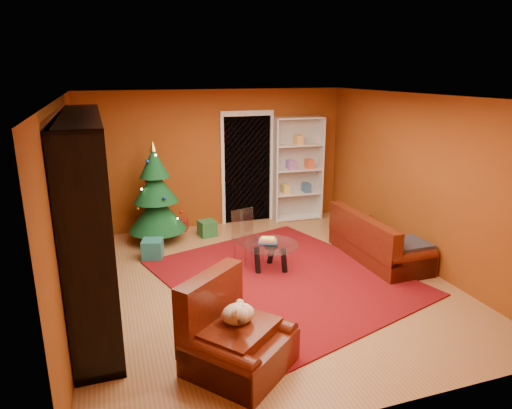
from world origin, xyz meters
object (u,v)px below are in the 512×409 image
object	(u,v)px
gift_box_green	(207,228)
media_unit	(89,216)
rug	(283,277)
gift_box_red	(182,225)
dog	(238,314)
acrylic_chair	(248,240)
coffee_table	(271,257)
gift_box_teal	(153,249)
sofa	(379,236)
white_bookshelf	(298,169)
christmas_tree	(156,194)
armchair	(239,334)

from	to	relation	value
gift_box_green	media_unit	bearing A→B (deg)	-131.82
rug	gift_box_red	size ratio (longest dim) A/B	16.86
gift_box_red	dog	bearing A→B (deg)	-91.79
acrylic_chair	coffee_table	bearing A→B (deg)	-73.57
gift_box_teal	coffee_table	world-z (taller)	coffee_table
acrylic_chair	dog	bearing A→B (deg)	-124.71
gift_box_green	sofa	xyz separation A→B (m)	(2.38, -1.92, 0.24)
gift_box_red	sofa	distance (m)	3.66
rug	white_bookshelf	xyz separation A→B (m)	(1.30, 2.54, 1.02)
christmas_tree	dog	distance (m)	3.89
gift_box_teal	armchair	world-z (taller)	armchair
rug	armchair	xyz separation A→B (m)	(-1.20, -1.82, 0.38)
christmas_tree	dog	bearing A→B (deg)	-84.79
media_unit	gift_box_red	size ratio (longest dim) A/B	15.44
white_bookshelf	armchair	world-z (taller)	white_bookshelf
media_unit	acrylic_chair	xyz separation A→B (m)	(2.26, 0.73, -0.84)
gift_box_teal	gift_box_green	xyz separation A→B (m)	(1.06, 0.76, -0.01)
gift_box_red	coffee_table	distance (m)	2.45
gift_box_red	dog	distance (m)	4.33
media_unit	gift_box_green	xyz separation A→B (m)	(1.91, 2.14, -1.08)
media_unit	armchair	distance (m)	2.41
dog	acrylic_chair	size ratio (longest dim) A/B	0.53
rug	acrylic_chair	size ratio (longest dim) A/B	4.59
media_unit	armchair	world-z (taller)	media_unit
white_bookshelf	dog	distance (m)	4.98
rug	coffee_table	world-z (taller)	coffee_table
gift_box_teal	coffee_table	distance (m)	1.95
gift_box_green	armchair	size ratio (longest dim) A/B	0.29
rug	dog	bearing A→B (deg)	-124.38
christmas_tree	sofa	xyz separation A→B (m)	(3.27, -1.92, -0.48)
christmas_tree	dog	xyz separation A→B (m)	(0.35, -3.87, -0.29)
christmas_tree	gift_box_green	size ratio (longest dim) A/B	6.19
media_unit	christmas_tree	xyz separation A→B (m)	(1.03, 2.14, -0.35)
gift_box_teal	dog	size ratio (longest dim) A/B	0.79
white_bookshelf	acrylic_chair	world-z (taller)	white_bookshelf
white_bookshelf	sofa	distance (m)	2.47
gift_box_green	armchair	distance (m)	3.97
gift_box_red	armchair	xyz separation A→B (m)	(-0.14, -4.38, 0.28)
white_bookshelf	armchair	xyz separation A→B (m)	(-2.50, -4.36, -0.64)
gift_box_teal	rug	bearing A→B (deg)	-38.11
gift_box_teal	coffee_table	bearing A→B (deg)	-32.04
gift_box_red	acrylic_chair	distance (m)	2.02
white_bookshelf	gift_box_green	bearing A→B (deg)	-164.92
rug	gift_box_red	xyz separation A→B (m)	(-1.06, 2.56, 0.09)
white_bookshelf	armchair	bearing A→B (deg)	-117.04
acrylic_chair	gift_box_teal	bearing A→B (deg)	140.51
gift_box_green	coffee_table	bearing A→B (deg)	-71.82
gift_box_green	gift_box_red	world-z (taller)	gift_box_green
gift_box_green	white_bookshelf	distance (m)	2.20
gift_box_teal	white_bookshelf	world-z (taller)	white_bookshelf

